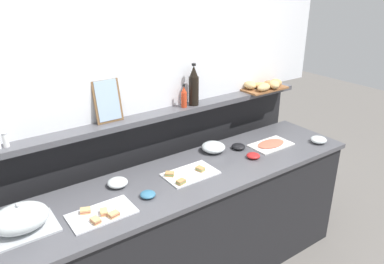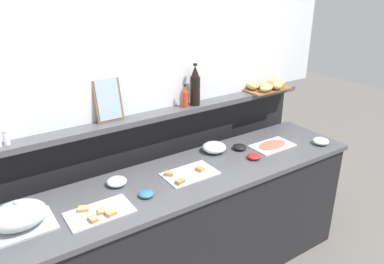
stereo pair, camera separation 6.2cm
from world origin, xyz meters
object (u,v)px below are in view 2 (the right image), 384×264
object	(u,v)px
hot_sauce_bottle	(185,97)
condiment_bowl_cream	(239,147)
glass_bowl_large	(214,148)
condiment_bowl_red	(146,194)
condiment_bowl_teal	(254,156)
cold_cuts_platter	(272,145)
wine_bottle_dark	(195,87)
framed_picture	(108,100)
sandwich_platter_side	(189,174)
serving_cloche	(19,217)
sandwich_platter_front	(99,213)
bread_basket	(267,86)
pepper_shaker	(6,138)
glass_bowl_small	(321,141)
glass_bowl_medium	(117,182)

from	to	relation	value
hot_sauce_bottle	condiment_bowl_cream	bearing A→B (deg)	-43.83
glass_bowl_large	condiment_bowl_red	world-z (taller)	glass_bowl_large
condiment_bowl_teal	cold_cuts_platter	bearing A→B (deg)	16.17
wine_bottle_dark	framed_picture	bearing A→B (deg)	175.74
condiment_bowl_cream	wine_bottle_dark	distance (m)	0.57
sandwich_platter_side	serving_cloche	world-z (taller)	serving_cloche
framed_picture	condiment_bowl_cream	bearing A→B (deg)	-21.36
wine_bottle_dark	condiment_bowl_red	bearing A→B (deg)	-144.67
sandwich_platter_front	cold_cuts_platter	distance (m)	1.44
condiment_bowl_red	hot_sauce_bottle	size ratio (longest dim) A/B	0.53
serving_cloche	wine_bottle_dark	size ratio (longest dim) A/B	1.08
bread_basket	framed_picture	distance (m)	1.40
hot_sauce_bottle	framed_picture	distance (m)	0.58
pepper_shaker	bread_basket	world-z (taller)	pepper_shaker
sandwich_platter_side	pepper_shaker	world-z (taller)	pepper_shaker
sandwich_platter_side	glass_bowl_small	world-z (taller)	glass_bowl_small
cold_cuts_platter	wine_bottle_dark	xyz separation A→B (m)	(-0.46, 0.39, 0.45)
serving_cloche	condiment_bowl_red	xyz separation A→B (m)	(0.69, -0.09, -0.06)
sandwich_platter_side	glass_bowl_medium	bearing A→B (deg)	162.01
condiment_bowl_red	glass_bowl_small	bearing A→B (deg)	-3.51
sandwich_platter_front	serving_cloche	size ratio (longest dim) A/B	1.07
condiment_bowl_teal	sandwich_platter_side	bearing A→B (deg)	173.38
glass_bowl_large	hot_sauce_bottle	distance (m)	0.43
pepper_shaker	sandwich_platter_side	bearing A→B (deg)	-23.09
condiment_bowl_teal	bread_basket	size ratio (longest dim) A/B	0.25
pepper_shaker	serving_cloche	bearing A→B (deg)	-97.78
hot_sauce_bottle	bread_basket	world-z (taller)	hot_sauce_bottle
sandwich_platter_front	pepper_shaker	size ratio (longest dim) A/B	4.17
hot_sauce_bottle	condiment_bowl_red	bearing A→B (deg)	-140.89
serving_cloche	wine_bottle_dark	distance (m)	1.47
condiment_bowl_cream	hot_sauce_bottle	bearing A→B (deg)	136.17
cold_cuts_platter	framed_picture	world-z (taller)	framed_picture
sandwich_platter_front	cold_cuts_platter	bearing A→B (deg)	4.15
cold_cuts_platter	glass_bowl_medium	world-z (taller)	glass_bowl_medium
sandwich_platter_side	bread_basket	xyz separation A→B (m)	(1.06, 0.38, 0.34)
glass_bowl_large	wine_bottle_dark	size ratio (longest dim) A/B	0.57
framed_picture	glass_bowl_large	bearing A→B (deg)	-21.18
glass_bowl_medium	cold_cuts_platter	bearing A→B (deg)	-6.01
sandwich_platter_front	framed_picture	world-z (taller)	framed_picture
cold_cuts_platter	glass_bowl_large	bearing A→B (deg)	157.85
glass_bowl_large	condiment_bowl_cream	xyz separation A→B (m)	(0.18, -0.07, -0.01)
sandwich_platter_front	condiment_bowl_cream	size ratio (longest dim) A/B	3.44
pepper_shaker	bread_basket	size ratio (longest dim) A/B	0.22
sandwich_platter_side	serving_cloche	size ratio (longest dim) A/B	1.04
serving_cloche	glass_bowl_small	distance (m)	2.18
condiment_bowl_cream	bread_basket	distance (m)	0.67
glass_bowl_medium	condiment_bowl_red	size ratio (longest dim) A/B	1.38
condiment_bowl_cream	condiment_bowl_teal	bearing A→B (deg)	-94.97
hot_sauce_bottle	wine_bottle_dark	distance (m)	0.11
condiment_bowl_cream	pepper_shaker	size ratio (longest dim) A/B	1.21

